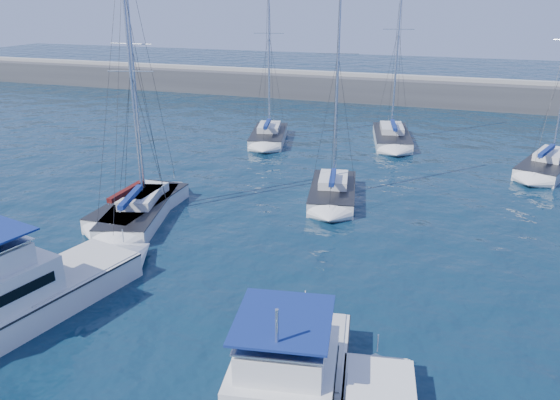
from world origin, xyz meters
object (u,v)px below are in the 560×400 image
(sailboat_mid_b, at_px, (140,206))
(sailboat_back_b, at_px, (392,137))
(motor_yacht_port_inner, at_px, (11,298))
(sailboat_mid_c, at_px, (333,192))
(sailboat_mid_a, at_px, (140,211))
(sailboat_back_a, at_px, (269,135))
(motor_yacht_stbd_inner, at_px, (287,388))
(sailboat_back_c, at_px, (548,164))

(sailboat_mid_b, distance_m, sailboat_back_b, 26.39)
(motor_yacht_port_inner, relative_size, sailboat_mid_c, 0.72)
(sailboat_mid_a, distance_m, sailboat_mid_b, 0.83)
(sailboat_back_a, distance_m, sailboat_back_b, 11.57)
(sailboat_mid_a, bearing_deg, sailboat_mid_c, 19.16)
(motor_yacht_stbd_inner, bearing_deg, sailboat_back_a, 101.27)
(sailboat_back_b, bearing_deg, sailboat_back_a, -175.38)
(sailboat_mid_c, height_order, sailboat_back_b, sailboat_back_b)
(motor_yacht_stbd_inner, height_order, sailboat_mid_a, sailboat_mid_a)
(motor_yacht_stbd_inner, relative_size, sailboat_back_c, 0.56)
(motor_yacht_port_inner, distance_m, motor_yacht_stbd_inner, 12.76)
(sailboat_mid_c, xyz_separation_m, sailboat_back_c, (14.52, 11.72, -0.01))
(sailboat_back_c, bearing_deg, sailboat_back_b, 178.54)
(sailboat_mid_a, bearing_deg, motor_yacht_stbd_inner, -58.85)
(motor_yacht_stbd_inner, height_order, sailboat_back_c, sailboat_back_c)
(sailboat_mid_a, height_order, sailboat_mid_c, sailboat_mid_c)
(motor_yacht_port_inner, bearing_deg, sailboat_back_a, 102.54)
(sailboat_mid_b, bearing_deg, sailboat_mid_c, 30.11)
(sailboat_mid_a, relative_size, sailboat_back_a, 0.91)
(sailboat_mid_c, relative_size, sailboat_back_b, 0.94)
(sailboat_back_b, xyz_separation_m, sailboat_back_c, (12.96, -4.97, -0.00))
(motor_yacht_stbd_inner, distance_m, sailboat_back_a, 36.14)
(sailboat_back_b, bearing_deg, sailboat_mid_c, -107.59)
(sailboat_mid_c, bearing_deg, sailboat_mid_b, -159.89)
(sailboat_mid_a, distance_m, sailboat_back_c, 31.37)
(motor_yacht_port_inner, xyz_separation_m, sailboat_back_c, (23.71, 30.59, -0.60))
(sailboat_mid_c, bearing_deg, sailboat_mid_a, -156.15)
(sailboat_mid_c, relative_size, sailboat_back_c, 0.97)
(motor_yacht_stbd_inner, relative_size, sailboat_back_b, 0.54)
(sailboat_mid_a, relative_size, sailboat_back_c, 0.90)
(motor_yacht_stbd_inner, bearing_deg, sailboat_mid_c, 89.89)
(motor_yacht_port_inner, xyz_separation_m, sailboat_mid_c, (9.19, 18.87, -0.59))
(sailboat_back_c, bearing_deg, motor_yacht_port_inner, -108.23)
(sailboat_mid_a, distance_m, sailboat_mid_c, 12.73)
(motor_yacht_port_inner, xyz_separation_m, sailboat_back_b, (10.75, 35.57, -0.60))
(sailboat_mid_c, bearing_deg, sailboat_back_c, 28.00)
(sailboat_back_b, bearing_deg, motor_yacht_stbd_inner, -99.29)
(sailboat_back_a, bearing_deg, sailboat_mid_b, -108.15)
(sailboat_mid_b, relative_size, sailboat_back_b, 1.02)
(sailboat_mid_a, relative_size, sailboat_mid_b, 0.85)
(motor_yacht_stbd_inner, height_order, sailboat_mid_b, sailboat_mid_b)
(sailboat_back_a, bearing_deg, sailboat_mid_c, -68.65)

